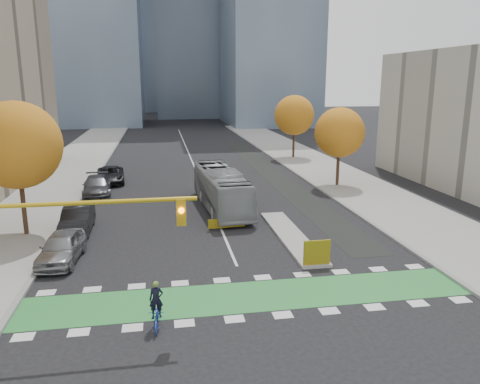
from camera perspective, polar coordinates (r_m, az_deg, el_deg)
name	(u,v)px	position (r m, az deg, el deg)	size (l,w,h in m)	color
ground	(257,312)	(19.95, 2.05, -14.46)	(300.00, 300.00, 0.00)	black
sidewalk_west	(34,203)	(39.63, -23.82, -1.25)	(7.00, 120.00, 0.15)	gray
sidewalk_east	(362,190)	(42.05, 14.62, 0.27)	(7.00, 120.00, 0.15)	gray
curb_west	(81,201)	(38.91, -18.82, -1.07)	(0.30, 120.00, 0.16)	gray
curb_east	(323,191)	(40.75, 10.13, 0.08)	(0.30, 120.00, 0.16)	gray
bike_crossing	(250,296)	(21.26, 1.21, -12.58)	(20.00, 3.00, 0.01)	#2B8538
centre_line	(191,158)	(58.12, -6.02, 4.12)	(0.15, 70.00, 0.01)	silver
bike_lane_paint	(268,171)	(49.44, 3.49, 2.53)	(2.50, 50.00, 0.01)	black
median_island	(291,236)	(28.87, 6.21, -5.34)	(1.60, 10.00, 0.16)	gray
hazard_board	(317,252)	(24.33, 9.36, -7.29)	(1.40, 0.12, 1.30)	yellow
tree_west	(17,145)	(30.64, -25.55, 5.16)	(5.20, 5.20, 8.22)	#332114
tree_east_near	(340,133)	(42.50, 12.04, 7.10)	(4.40, 4.40, 7.08)	#332114
tree_east_far	(294,115)	(57.72, 6.63, 9.27)	(4.80, 4.80, 7.65)	#332114
traffic_signal_west	(42,234)	(18.07, -23.00, -4.72)	(8.53, 0.56, 5.20)	#BF9914
cyclist	(157,312)	(18.88, -10.11, -14.20)	(0.66, 1.69, 1.92)	#233CA1
bus	(221,189)	(34.71, -2.30, 0.38)	(2.52, 10.79, 3.01)	#94999B
parked_car_a	(61,247)	(26.47, -20.94, -6.33)	(1.86, 4.62, 1.57)	gray
parked_car_b	(77,220)	(31.15, -19.24, -3.24)	(1.69, 4.86, 1.60)	black
parked_car_c	(97,186)	(40.61, -17.06, 0.69)	(2.21, 5.45, 1.58)	#46454A
parked_car_d	(110,175)	(45.41, -15.53, 2.03)	(2.46, 5.34, 1.48)	black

